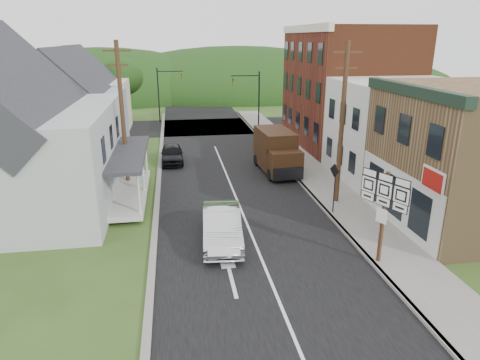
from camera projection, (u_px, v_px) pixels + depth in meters
name	position (u px, v px, depth m)	size (l,w,h in m)	color
ground	(252.00, 236.00, 20.67)	(120.00, 120.00, 0.00)	#2D4719
road	(226.00, 174.00, 30.04)	(9.00, 90.00, 0.02)	black
cross_road	(207.00, 127.00, 45.97)	(60.00, 9.00, 0.02)	black
sidewalk_right	(316.00, 178.00, 29.01)	(2.80, 55.00, 0.15)	slate
curb_right	(297.00, 179.00, 28.81)	(0.20, 55.00, 0.15)	slate
curb_left	(158.00, 186.00, 27.47)	(0.30, 55.00, 0.12)	slate
storefront_tan	(476.00, 157.00, 21.22)	(8.00, 8.00, 7.00)	olive
storefront_white	(399.00, 131.00, 28.32)	(8.00, 7.00, 6.50)	silver
storefront_red	(346.00, 88.00, 36.67)	(8.00, 12.00, 10.00)	maroon
house_gray	(15.00, 132.00, 23.19)	(10.20, 12.24, 8.35)	#ADB0B3
house_blue	(77.00, 110.00, 33.82)	(7.14, 8.16, 7.28)	#8395B3
house_cream	(90.00, 95.00, 42.18)	(7.14, 8.16, 7.28)	beige
utility_pole_right	(342.00, 124.00, 23.29)	(1.60, 0.26, 9.00)	#472D19
utility_pole_left	(122.00, 115.00, 25.74)	(1.60, 0.26, 9.00)	#472D19
traffic_signal_right	(252.00, 95.00, 42.13)	(2.87, 0.20, 6.00)	black
traffic_signal_left	(164.00, 88.00, 47.43)	(2.87, 0.20, 6.00)	black
tree_left_d	(122.00, 77.00, 47.79)	(4.80, 4.80, 6.94)	#382616
forested_ridge	(193.00, 94.00, 72.21)	(90.00, 30.00, 16.00)	#18320F
silver_sedan	(222.00, 226.00, 19.78)	(1.72, 4.94, 1.63)	silver
dark_sedan	(172.00, 154.00, 32.52)	(1.63, 4.05, 1.38)	black
delivery_van	(277.00, 152.00, 30.02)	(2.46, 5.40, 2.95)	#321C0D
route_sign_cluster	(384.00, 205.00, 17.24)	(1.02, 2.08, 3.94)	#472D19
warning_sign	(335.00, 181.00, 22.54)	(0.25, 0.73, 2.74)	black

